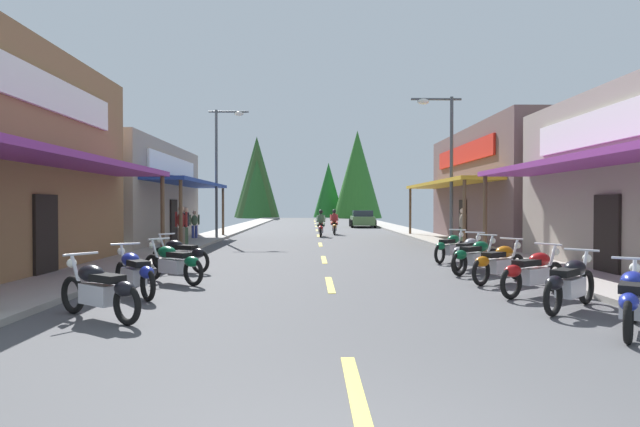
# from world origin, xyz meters

# --- Properties ---
(ground) EXTENTS (10.13, 86.86, 0.10)m
(ground) POSITION_xyz_m (0.00, 28.43, -0.05)
(ground) COLOR #4C4C4F
(sidewalk_left) EXTENTS (2.07, 86.86, 0.12)m
(sidewalk_left) POSITION_xyz_m (-6.10, 28.43, 0.06)
(sidewalk_left) COLOR #9E9991
(sidewalk_left) RESTS_ON ground
(sidewalk_right) EXTENTS (2.07, 86.86, 0.12)m
(sidewalk_right) POSITION_xyz_m (6.10, 28.43, 0.06)
(sidewalk_right) COLOR #9E9991
(sidewalk_right) RESTS_ON ground
(centerline_dashes) EXTENTS (0.16, 60.28, 0.01)m
(centerline_dashes) POSITION_xyz_m (0.00, 31.23, 0.01)
(centerline_dashes) COLOR #E0C64C
(centerline_dashes) RESTS_ON ground
(storefront_left_far) EXTENTS (9.18, 11.18, 4.76)m
(storefront_left_far) POSITION_xyz_m (-10.78, 22.13, 2.39)
(storefront_left_far) COLOR gray
(storefront_left_far) RESTS_ON ground
(storefront_right_far) EXTENTS (9.35, 12.57, 5.58)m
(storefront_right_far) POSITION_xyz_m (10.87, 22.43, 2.79)
(storefront_right_far) COLOR brown
(storefront_right_far) RESTS_ON ground
(streetlamp_left) EXTENTS (2.11, 0.30, 6.89)m
(streetlamp_left) POSITION_xyz_m (-5.17, 24.56, 4.42)
(streetlamp_left) COLOR #474C51
(streetlamp_left) RESTS_ON ground
(streetlamp_right) EXTENTS (2.11, 0.30, 6.37)m
(streetlamp_right) POSITION_xyz_m (5.15, 18.60, 4.13)
(streetlamp_right) COLOR #474C51
(streetlamp_right) RESTS_ON ground
(motorcycle_parked_right_0) EXTENTS (1.31, 1.81, 1.04)m
(motorcycle_parked_right_0) POSITION_xyz_m (4.15, 4.34, 0.49)
(motorcycle_parked_right_0) COLOR black
(motorcycle_parked_right_0) RESTS_ON ground
(motorcycle_parked_right_1) EXTENTS (1.64, 1.53, 1.04)m
(motorcycle_parked_right_1) POSITION_xyz_m (4.06, 5.92, 0.49)
(motorcycle_parked_right_1) COLOR black
(motorcycle_parked_right_1) RESTS_ON ground
(motorcycle_parked_right_2) EXTENTS (1.83, 1.27, 1.04)m
(motorcycle_parked_right_2) POSITION_xyz_m (4.04, 7.36, 0.49)
(motorcycle_parked_right_2) COLOR black
(motorcycle_parked_right_2) RESTS_ON ground
(motorcycle_parked_right_3) EXTENTS (1.75, 1.39, 1.04)m
(motorcycle_parked_right_3) POSITION_xyz_m (3.98, 9.07, 0.49)
(motorcycle_parked_right_3) COLOR black
(motorcycle_parked_right_3) RESTS_ON ground
(motorcycle_parked_right_4) EXTENTS (1.74, 1.40, 1.04)m
(motorcycle_parked_right_4) POSITION_xyz_m (3.95, 10.67, 0.49)
(motorcycle_parked_right_4) COLOR black
(motorcycle_parked_right_4) RESTS_ON ground
(motorcycle_parked_right_5) EXTENTS (1.42, 1.73, 1.04)m
(motorcycle_parked_right_5) POSITION_xyz_m (4.11, 11.88, 0.49)
(motorcycle_parked_right_5) COLOR black
(motorcycle_parked_right_5) RESTS_ON ground
(motorcycle_parked_right_6) EXTENTS (1.48, 1.68, 1.04)m
(motorcycle_parked_right_6) POSITION_xyz_m (4.05, 13.53, 0.49)
(motorcycle_parked_right_6) COLOR black
(motorcycle_parked_right_6) RESTS_ON ground
(motorcycle_parked_left_0) EXTENTS (1.79, 1.33, 1.04)m
(motorcycle_parked_left_0) POSITION_xyz_m (-3.81, 5.35, 0.49)
(motorcycle_parked_left_0) COLOR black
(motorcycle_parked_left_0) RESTS_ON ground
(motorcycle_parked_left_1) EXTENTS (1.40, 1.75, 1.04)m
(motorcycle_parked_left_1) POSITION_xyz_m (-3.97, 7.45, 0.49)
(motorcycle_parked_left_1) COLOR black
(motorcycle_parked_left_1) RESTS_ON ground
(motorcycle_parked_left_2) EXTENTS (1.76, 1.38, 1.04)m
(motorcycle_parked_left_2) POSITION_xyz_m (-3.66, 9.17, 0.49)
(motorcycle_parked_left_2) COLOR black
(motorcycle_parked_left_2) RESTS_ON ground
(motorcycle_parked_left_3) EXTENTS (1.88, 1.19, 1.04)m
(motorcycle_parked_left_3) POSITION_xyz_m (-4.03, 11.28, 0.49)
(motorcycle_parked_left_3) COLOR black
(motorcycle_parked_left_3) RESTS_ON ground
(rider_cruising_lead) EXTENTS (0.60, 2.14, 1.57)m
(rider_cruising_lead) POSITION_xyz_m (0.14, 26.92, 0.66)
(rider_cruising_lead) COLOR black
(rider_cruising_lead) RESTS_ON ground
(rider_cruising_trailing) EXTENTS (0.60, 2.14, 1.57)m
(rider_cruising_trailing) POSITION_xyz_m (1.02, 29.14, 0.66)
(rider_cruising_trailing) COLOR black
(rider_cruising_trailing) RESTS_ON ground
(pedestrian_by_shop) EXTENTS (0.47, 0.43, 1.54)m
(pedestrian_by_shop) POSITION_xyz_m (-6.50, 23.95, 0.89)
(pedestrian_by_shop) COLOR #333F8C
(pedestrian_by_shop) RESTS_ON ground
(pedestrian_browsing) EXTENTS (0.31, 0.57, 1.71)m
(pedestrian_browsing) POSITION_xyz_m (5.87, 18.31, 0.99)
(pedestrian_browsing) COLOR #3F593F
(pedestrian_browsing) RESTS_ON ground
(pedestrian_waiting) EXTENTS (0.54, 0.37, 1.80)m
(pedestrian_waiting) POSITION_xyz_m (-5.70, 18.02, 1.06)
(pedestrian_waiting) COLOR #726659
(pedestrian_waiting) RESTS_ON ground
(pedestrian_strolling) EXTENTS (0.33, 0.56, 1.75)m
(pedestrian_strolling) POSITION_xyz_m (-5.78, 19.09, 1.02)
(pedestrian_strolling) COLOR #3F593F
(pedestrian_strolling) RESTS_ON ground
(parked_car_curbside) EXTENTS (2.15, 4.35, 1.40)m
(parked_car_curbside) POSITION_xyz_m (3.87, 40.07, 0.69)
(parked_car_curbside) COLOR #4C723F
(parked_car_curbside) RESTS_ON ground
(treeline_backdrop) EXTENTS (21.82, 12.41, 12.45)m
(treeline_backdrop) POSITION_xyz_m (-0.94, 72.52, 5.47)
(treeline_backdrop) COLOR #2E4E23
(treeline_backdrop) RESTS_ON ground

